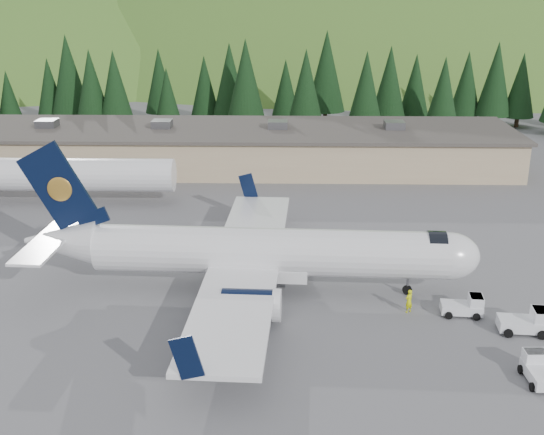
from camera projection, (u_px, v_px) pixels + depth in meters
The scene contains 10 objects.
ground at pixel (270, 290), 53.78m from camera, with size 600.00×600.00×0.00m, color slate.
airliner at pixel (257, 253), 52.81m from camera, with size 35.55×33.32×11.81m.
second_airliner at pixel (46, 173), 74.01m from camera, with size 27.50×11.00×10.05m.
baggage_tug_a at pixel (465, 306), 49.58m from camera, with size 3.06×2.00×1.57m.
baggage_tug_b at pixel (528, 322), 47.08m from camera, with size 3.49×2.28×1.79m.
baggage_tug_c at pixel (538, 369), 41.51m from camera, with size 1.86×2.98×1.56m.
terminal_building at pixel (239, 147), 88.91m from camera, with size 71.00×17.00×6.10m.
ramp_worker at pixel (409, 301), 49.92m from camera, with size 0.66×0.43×1.80m, color #D8E209.
tree_line at pixel (240, 82), 109.34m from camera, with size 110.74×18.01×14.15m.
hills at pixel (415, 258), 275.62m from camera, with size 614.00×330.00×300.00m.
Camera 1 is at (1.28, -48.89, 23.08)m, focal length 45.00 mm.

